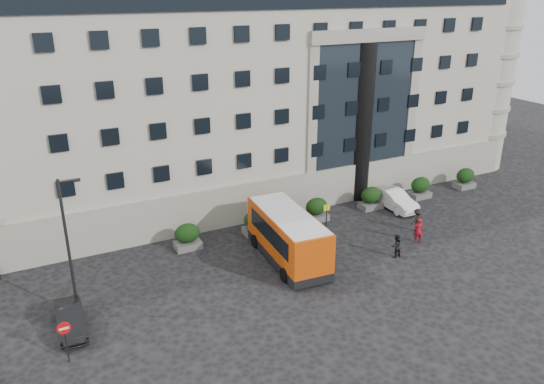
{
  "coord_description": "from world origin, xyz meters",
  "views": [
    {
      "loc": [
        -13.72,
        -24.14,
        17.11
      ],
      "look_at": [
        0.28,
        3.36,
        5.0
      ],
      "focal_mm": 35.0,
      "sensor_mm": 36.0,
      "label": 1
    }
  ],
  "objects_px": {
    "red_truck": "(50,209)",
    "parked_car_b": "(70,320)",
    "pedestrian_a": "(418,230)",
    "hedge_a": "(188,236)",
    "bus_stop_sign": "(326,215)",
    "white_taxi": "(394,199)",
    "hedge_d": "(371,198)",
    "street_lamp": "(69,244)",
    "pedestrian_c": "(417,220)",
    "hedge_e": "(420,187)",
    "no_entry_sign": "(65,334)",
    "pedestrian_b": "(396,246)",
    "hedge_c": "(316,209)",
    "hedge_f": "(465,178)",
    "minibus": "(288,235)",
    "hedge_b": "(256,222)"
  },
  "relations": [
    {
      "from": "red_truck",
      "to": "parked_car_b",
      "type": "xyz_separation_m",
      "value": [
        -0.54,
        -14.48,
        -0.72
      ]
    },
    {
      "from": "hedge_c",
      "to": "hedge_e",
      "type": "relative_size",
      "value": 1.0
    },
    {
      "from": "pedestrian_a",
      "to": "hedge_c",
      "type": "bearing_deg",
      "value": -30.85
    },
    {
      "from": "parked_car_b",
      "to": "bus_stop_sign",
      "type": "bearing_deg",
      "value": 12.21
    },
    {
      "from": "minibus",
      "to": "hedge_c",
      "type": "bearing_deg",
      "value": 46.33
    },
    {
      "from": "red_truck",
      "to": "pedestrian_a",
      "type": "height_order",
      "value": "red_truck"
    },
    {
      "from": "bus_stop_sign",
      "to": "pedestrian_b",
      "type": "distance_m",
      "value": 5.41
    },
    {
      "from": "hedge_f",
      "to": "pedestrian_b",
      "type": "relative_size",
      "value": 1.12
    },
    {
      "from": "hedge_f",
      "to": "hedge_b",
      "type": "bearing_deg",
      "value": 180.0
    },
    {
      "from": "hedge_e",
      "to": "hedge_f",
      "type": "bearing_deg",
      "value": 0.0
    },
    {
      "from": "parked_car_b",
      "to": "pedestrian_c",
      "type": "bearing_deg",
      "value": 4.32
    },
    {
      "from": "hedge_a",
      "to": "pedestrian_a",
      "type": "distance_m",
      "value": 16.21
    },
    {
      "from": "hedge_a",
      "to": "pedestrian_b",
      "type": "xyz_separation_m",
      "value": [
        12.03,
        -7.5,
        -0.11
      ]
    },
    {
      "from": "hedge_f",
      "to": "street_lamp",
      "type": "xyz_separation_m",
      "value": [
        -33.94,
        -4.8,
        3.44
      ]
    },
    {
      "from": "pedestrian_c",
      "to": "bus_stop_sign",
      "type": "bearing_deg",
      "value": -25.04
    },
    {
      "from": "bus_stop_sign",
      "to": "no_entry_sign",
      "type": "relative_size",
      "value": 1.09
    },
    {
      "from": "bus_stop_sign",
      "to": "pedestrian_b",
      "type": "bearing_deg",
      "value": -61.71
    },
    {
      "from": "hedge_a",
      "to": "minibus",
      "type": "bearing_deg",
      "value": -39.9
    },
    {
      "from": "pedestrian_a",
      "to": "white_taxi",
      "type": "bearing_deg",
      "value": -88.69
    },
    {
      "from": "hedge_e",
      "to": "no_entry_sign",
      "type": "distance_m",
      "value": 31.09
    },
    {
      "from": "hedge_d",
      "to": "red_truck",
      "type": "distance_m",
      "value": 25.02
    },
    {
      "from": "bus_stop_sign",
      "to": "no_entry_sign",
      "type": "bearing_deg",
      "value": -161.92
    },
    {
      "from": "street_lamp",
      "to": "pedestrian_c",
      "type": "distance_m",
      "value": 24.24
    },
    {
      "from": "hedge_d",
      "to": "white_taxi",
      "type": "xyz_separation_m",
      "value": [
        1.72,
        -0.8,
        -0.16
      ]
    },
    {
      "from": "hedge_f",
      "to": "minibus",
      "type": "distance_m",
      "value": 21.1
    },
    {
      "from": "white_taxi",
      "to": "hedge_d",
      "type": "bearing_deg",
      "value": 154.79
    },
    {
      "from": "hedge_a",
      "to": "hedge_f",
      "type": "relative_size",
      "value": 1.0
    },
    {
      "from": "hedge_a",
      "to": "hedge_f",
      "type": "distance_m",
      "value": 26.0
    },
    {
      "from": "no_entry_sign",
      "to": "pedestrian_b",
      "type": "distance_m",
      "value": 21.09
    },
    {
      "from": "pedestrian_c",
      "to": "hedge_c",
      "type": "bearing_deg",
      "value": -47.95
    },
    {
      "from": "hedge_b",
      "to": "minibus",
      "type": "relative_size",
      "value": 0.23
    },
    {
      "from": "parked_car_b",
      "to": "pedestrian_b",
      "type": "relative_size",
      "value": 2.39
    },
    {
      "from": "hedge_b",
      "to": "white_taxi",
      "type": "relative_size",
      "value": 0.39
    },
    {
      "from": "pedestrian_b",
      "to": "pedestrian_c",
      "type": "height_order",
      "value": "pedestrian_c"
    },
    {
      "from": "minibus",
      "to": "hedge_a",
      "type": "bearing_deg",
      "value": 144.26
    },
    {
      "from": "pedestrian_a",
      "to": "pedestrian_c",
      "type": "distance_m",
      "value": 1.91
    },
    {
      "from": "hedge_d",
      "to": "pedestrian_a",
      "type": "distance_m",
      "value": 6.54
    },
    {
      "from": "hedge_d",
      "to": "hedge_f",
      "type": "height_order",
      "value": "same"
    },
    {
      "from": "hedge_a",
      "to": "bus_stop_sign",
      "type": "height_order",
      "value": "bus_stop_sign"
    },
    {
      "from": "hedge_e",
      "to": "hedge_c",
      "type": "bearing_deg",
      "value": 180.0
    },
    {
      "from": "hedge_a",
      "to": "minibus",
      "type": "distance_m",
      "value": 7.1
    },
    {
      "from": "hedge_c",
      "to": "street_lamp",
      "type": "height_order",
      "value": "street_lamp"
    },
    {
      "from": "hedge_b",
      "to": "bus_stop_sign",
      "type": "bearing_deg",
      "value": -33.07
    },
    {
      "from": "pedestrian_a",
      "to": "pedestrian_b",
      "type": "xyz_separation_m",
      "value": [
        -2.82,
        -1.0,
        -0.1
      ]
    },
    {
      "from": "hedge_c",
      "to": "pedestrian_a",
      "type": "relative_size",
      "value": 0.99
    },
    {
      "from": "street_lamp",
      "to": "pedestrian_b",
      "type": "height_order",
      "value": "street_lamp"
    },
    {
      "from": "hedge_e",
      "to": "parked_car_b",
      "type": "relative_size",
      "value": 0.47
    },
    {
      "from": "hedge_c",
      "to": "hedge_f",
      "type": "relative_size",
      "value": 1.0
    },
    {
      "from": "minibus",
      "to": "red_truck",
      "type": "height_order",
      "value": "minibus"
    },
    {
      "from": "hedge_a",
      "to": "parked_car_b",
      "type": "height_order",
      "value": "hedge_a"
    }
  ]
}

